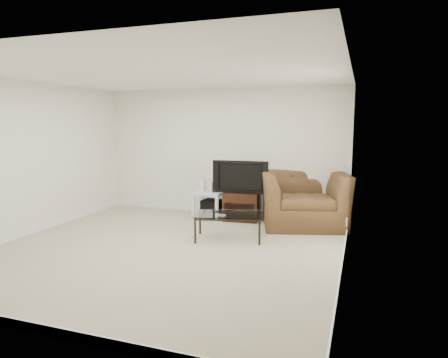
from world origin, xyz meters
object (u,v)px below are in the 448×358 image
(tv_stand, at_px, (242,206))
(television, at_px, (242,176))
(side_table, at_px, (210,205))
(subwoofer, at_px, (212,208))
(recliner, at_px, (304,190))
(coffee_table, at_px, (228,227))

(tv_stand, xyz_separation_m, television, (0.00, -0.03, 0.57))
(tv_stand, relative_size, side_table, 1.22)
(side_table, bearing_deg, subwoofer, 33.30)
(side_table, distance_m, subwoofer, 0.08)
(side_table, height_order, subwoofer, side_table)
(recliner, height_order, coffee_table, recliner)
(coffee_table, bearing_deg, television, 97.24)
(television, height_order, side_table, television)
(television, height_order, subwoofer, television)
(tv_stand, bearing_deg, television, -90.00)
(television, bearing_deg, tv_stand, 92.07)
(recliner, bearing_deg, coffee_table, -143.74)
(television, relative_size, side_table, 1.83)
(recliner, bearing_deg, television, 165.30)
(tv_stand, distance_m, television, 0.57)
(side_table, distance_m, coffee_table, 1.52)
(television, xyz_separation_m, coffee_table, (0.16, -1.25, -0.64))
(subwoofer, distance_m, coffee_table, 1.52)
(subwoofer, bearing_deg, tv_stand, -1.95)
(tv_stand, relative_size, coffee_table, 0.62)
(subwoofer, bearing_deg, side_table, -146.70)
(television, xyz_separation_m, side_table, (-0.65, 0.03, -0.59))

